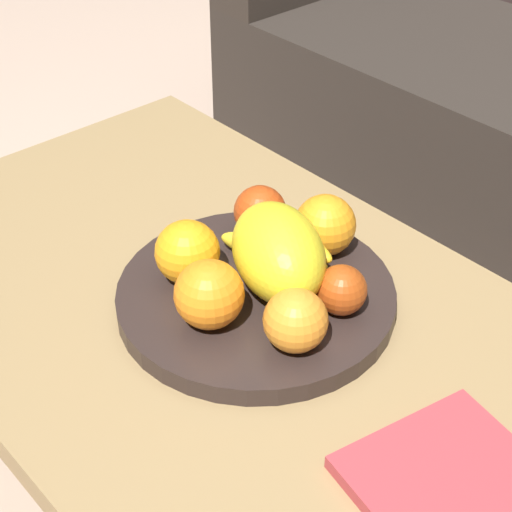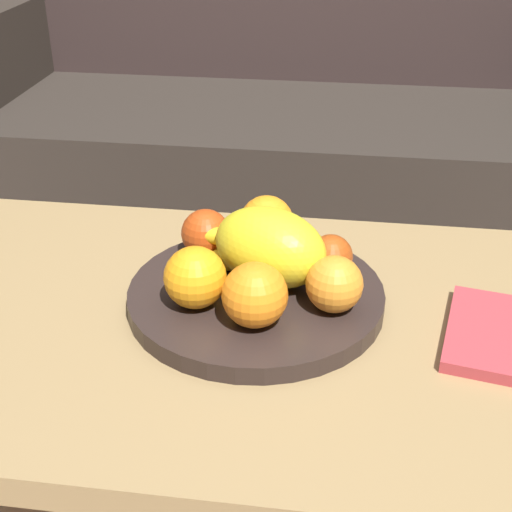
# 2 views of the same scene
# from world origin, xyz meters

# --- Properties ---
(coffee_table) EXTENTS (1.13, 0.62, 0.44)m
(coffee_table) POSITION_xyz_m (0.00, 0.00, 0.39)
(coffee_table) COLOR olive
(coffee_table) RESTS_ON ground_plane
(couch) EXTENTS (1.70, 0.70, 0.90)m
(couch) POSITION_xyz_m (-0.10, 1.11, 0.30)
(couch) COLOR #2B2520
(couch) RESTS_ON ground_plane
(fruit_bowl) EXTENTS (0.34, 0.34, 0.03)m
(fruit_bowl) POSITION_xyz_m (-0.03, 0.03, 0.45)
(fruit_bowl) COLOR #2C211E
(fruit_bowl) RESTS_ON coffee_table
(melon_large_front) EXTENTS (0.19, 0.16, 0.11)m
(melon_large_front) POSITION_xyz_m (-0.01, 0.06, 0.52)
(melon_large_front) COLOR yellow
(melon_large_front) RESTS_ON fruit_bowl
(orange_front) EXTENTS (0.08, 0.08, 0.08)m
(orange_front) POSITION_xyz_m (-0.10, -0.01, 0.50)
(orange_front) COLOR orange
(orange_front) RESTS_ON fruit_bowl
(orange_left) EXTENTS (0.07, 0.07, 0.07)m
(orange_left) POSITION_xyz_m (0.08, -0.00, 0.50)
(orange_left) COLOR orange
(orange_left) RESTS_ON fruit_bowl
(orange_right) EXTENTS (0.08, 0.08, 0.08)m
(orange_right) POSITION_xyz_m (-0.03, 0.15, 0.50)
(orange_right) COLOR orange
(orange_right) RESTS_ON fruit_bowl
(orange_back) EXTENTS (0.08, 0.08, 0.08)m
(orange_back) POSITION_xyz_m (-0.02, -0.05, 0.50)
(orange_back) COLOR orange
(orange_back) RESTS_ON fruit_bowl
(apple_front) EXTENTS (0.06, 0.06, 0.06)m
(apple_front) POSITION_xyz_m (0.07, 0.08, 0.49)
(apple_front) COLOR #A64213
(apple_front) RESTS_ON fruit_bowl
(apple_left) EXTENTS (0.07, 0.07, 0.07)m
(apple_left) POSITION_xyz_m (-0.11, 0.12, 0.50)
(apple_left) COLOR #B53F13
(apple_left) RESTS_ON fruit_bowl
(banana_bunch) EXTENTS (0.16, 0.09, 0.06)m
(banana_bunch) POSITION_xyz_m (-0.04, 0.09, 0.49)
(banana_bunch) COLOR yellow
(banana_bunch) RESTS_ON fruit_bowl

